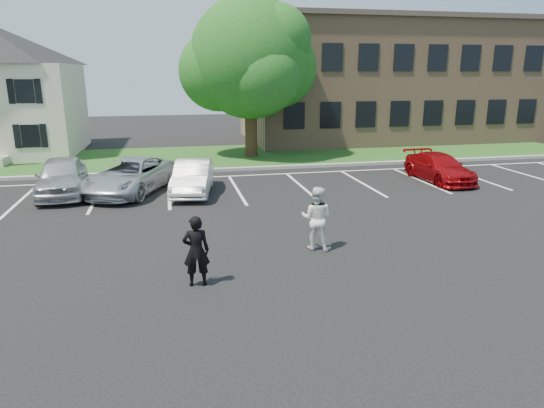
% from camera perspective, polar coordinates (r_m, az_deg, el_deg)
% --- Properties ---
extents(ground_plane, '(90.00, 90.00, 0.00)m').
position_cam_1_polar(ground_plane, '(12.89, 0.94, -6.53)').
color(ground_plane, black).
rests_on(ground_plane, ground).
extents(curb, '(40.00, 0.30, 0.15)m').
position_cam_1_polar(curb, '(24.27, -5.48, 4.06)').
color(curb, gray).
rests_on(curb, ground).
extents(grass_strip, '(44.00, 8.00, 0.08)m').
position_cam_1_polar(grass_strip, '(28.18, -6.45, 5.55)').
color(grass_strip, '#184519').
rests_on(grass_strip, ground).
extents(stall_lines, '(34.00, 5.36, 0.01)m').
position_cam_1_polar(stall_lines, '(21.55, -0.80, 2.50)').
color(stall_lines, silver).
rests_on(stall_lines, ground).
extents(office_building, '(22.40, 10.40, 8.30)m').
position_cam_1_polar(office_building, '(37.57, 14.74, 13.91)').
color(office_building, '#9D7657').
rests_on(office_building, ground).
extents(tree, '(7.80, 7.20, 8.80)m').
position_cam_1_polar(tree, '(27.78, -2.41, 16.49)').
color(tree, black).
rests_on(tree, ground).
extents(man_black_suit, '(0.63, 0.42, 1.68)m').
position_cam_1_polar(man_black_suit, '(11.25, -8.91, -5.48)').
color(man_black_suit, black).
rests_on(man_black_suit, ground).
extents(man_white_shirt, '(1.08, 1.00, 1.78)m').
position_cam_1_polar(man_white_shirt, '(13.40, 5.25, -1.68)').
color(man_white_shirt, white).
rests_on(man_white_shirt, ground).
extents(car_silver_west, '(2.18, 4.61, 1.52)m').
position_cam_1_polar(car_silver_west, '(21.02, -23.46, 3.00)').
color(car_silver_west, silver).
rests_on(car_silver_west, ground).
extents(car_silver_minivan, '(4.09, 5.49, 1.39)m').
position_cam_1_polar(car_silver_minivan, '(20.49, -16.31, 3.18)').
color(car_silver_minivan, '#B9BBC0').
rests_on(car_silver_minivan, ground).
extents(car_white_sedan, '(2.03, 4.16, 1.31)m').
position_cam_1_polar(car_white_sedan, '(19.85, -9.29, 3.11)').
color(car_white_sedan, silver).
rests_on(car_white_sedan, ground).
extents(car_red_compact, '(1.81, 4.23, 1.22)m').
position_cam_1_polar(car_red_compact, '(23.11, 19.07, 4.06)').
color(car_red_compact, '#96080C').
rests_on(car_red_compact, ground).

